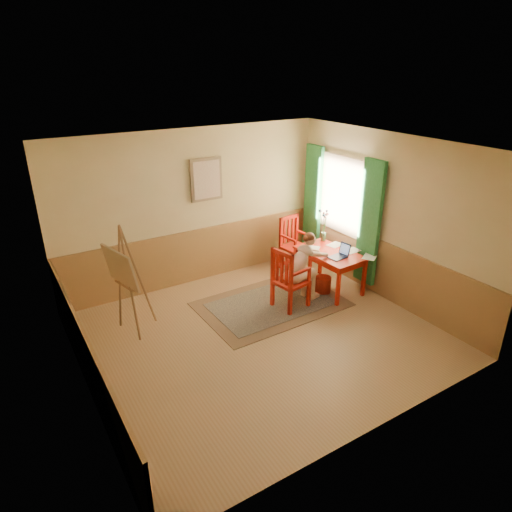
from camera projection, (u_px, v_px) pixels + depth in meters
room at (262, 250)px, 6.19m from camera, size 5.04×4.54×2.84m
wainscot at (235, 285)px, 7.17m from camera, size 5.00×4.50×1.00m
window at (340, 206)px, 8.23m from camera, size 0.12×2.01×2.20m
wall_portrait at (206, 179)px, 7.82m from camera, size 0.60×0.05×0.76m
rug at (271, 304)px, 7.60m from camera, size 2.43×1.64×0.02m
table at (330, 257)px, 7.89m from camera, size 0.79×1.24×0.72m
chair_left at (289, 279)px, 7.31m from camera, size 0.56×0.55×1.07m
chair_back at (294, 243)px, 8.74m from camera, size 0.51×0.53×1.05m
figure at (302, 266)px, 7.43m from camera, size 0.94×0.47×1.23m
laptop at (340, 254)px, 7.65m from camera, size 0.39×0.26×0.22m
papers at (342, 250)px, 7.93m from camera, size 0.97×1.13×0.00m
vase at (324, 227)px, 8.27m from camera, size 0.27×0.29×0.59m
wastebasket at (323, 285)px, 7.95m from camera, size 0.35×0.35×0.30m
easel at (123, 272)px, 6.43m from camera, size 0.65×0.78×1.74m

